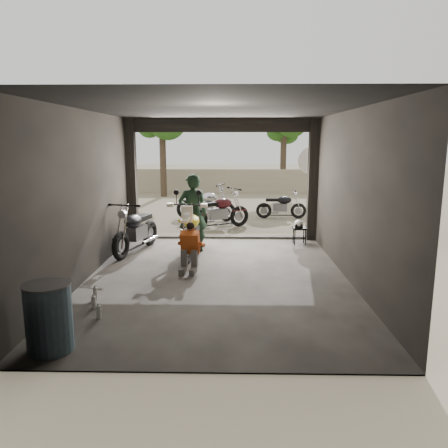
{
  "coord_description": "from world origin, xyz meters",
  "views": [
    {
      "loc": [
        0.3,
        -8.09,
        2.64
      ],
      "look_at": [
        0.12,
        0.6,
        0.97
      ],
      "focal_mm": 35.0,
      "sensor_mm": 36.0,
      "label": 1
    }
  ],
  "objects_px": {
    "main_bike": "(193,228)",
    "outside_bike_c": "(281,204)",
    "helmet": "(299,224)",
    "sign_post": "(311,174)",
    "mechanic": "(189,249)",
    "left_bike": "(136,227)",
    "outside_bike_b": "(219,209)",
    "rider": "(193,213)",
    "oil_drum": "(49,319)",
    "outside_bike_a": "(205,202)",
    "stool": "(299,230)"
  },
  "relations": [
    {
      "from": "rider",
      "to": "oil_drum",
      "type": "xyz_separation_m",
      "value": [
        -1.35,
        -5.07,
        -0.49
      ]
    },
    {
      "from": "outside_bike_b",
      "to": "outside_bike_c",
      "type": "relative_size",
      "value": 1.21
    },
    {
      "from": "main_bike",
      "to": "helmet",
      "type": "height_order",
      "value": "main_bike"
    },
    {
      "from": "outside_bike_a",
      "to": "sign_post",
      "type": "relative_size",
      "value": 0.74
    },
    {
      "from": "outside_bike_c",
      "to": "mechanic",
      "type": "distance_m",
      "value": 6.74
    },
    {
      "from": "outside_bike_b",
      "to": "outside_bike_c",
      "type": "distance_m",
      "value": 2.75
    },
    {
      "from": "mechanic",
      "to": "helmet",
      "type": "relative_size",
      "value": 4.22
    },
    {
      "from": "rider",
      "to": "oil_drum",
      "type": "distance_m",
      "value": 5.27
    },
    {
      "from": "stool",
      "to": "oil_drum",
      "type": "height_order",
      "value": "oil_drum"
    },
    {
      "from": "outside_bike_a",
      "to": "stool",
      "type": "xyz_separation_m",
      "value": [
        2.62,
        -3.42,
        -0.24
      ]
    },
    {
      "from": "left_bike",
      "to": "outside_bike_c",
      "type": "relative_size",
      "value": 1.24
    },
    {
      "from": "outside_bike_a",
      "to": "outside_bike_c",
      "type": "relative_size",
      "value": 1.23
    },
    {
      "from": "outside_bike_b",
      "to": "oil_drum",
      "type": "height_order",
      "value": "outside_bike_b"
    },
    {
      "from": "stool",
      "to": "sign_post",
      "type": "xyz_separation_m",
      "value": [
        0.6,
        1.97,
        1.29
      ]
    },
    {
      "from": "outside_bike_b",
      "to": "rider",
      "type": "bearing_deg",
      "value": 138.48
    },
    {
      "from": "outside_bike_a",
      "to": "outside_bike_c",
      "type": "bearing_deg",
      "value": -65.6
    },
    {
      "from": "outside_bike_b",
      "to": "oil_drum",
      "type": "xyz_separation_m",
      "value": [
        -1.88,
        -7.84,
        -0.16
      ]
    },
    {
      "from": "main_bike",
      "to": "outside_bike_b",
      "type": "xyz_separation_m",
      "value": [
        0.51,
        3.13,
        -0.05
      ]
    },
    {
      "from": "oil_drum",
      "to": "outside_bike_a",
      "type": "bearing_deg",
      "value": 81.54
    },
    {
      "from": "rider",
      "to": "helmet",
      "type": "relative_size",
      "value": 8.12
    },
    {
      "from": "main_bike",
      "to": "sign_post",
      "type": "relative_size",
      "value": 0.81
    },
    {
      "from": "left_bike",
      "to": "sign_post",
      "type": "bearing_deg",
      "value": 47.0
    },
    {
      "from": "outside_bike_c",
      "to": "oil_drum",
      "type": "height_order",
      "value": "outside_bike_c"
    },
    {
      "from": "left_bike",
      "to": "oil_drum",
      "type": "height_order",
      "value": "left_bike"
    },
    {
      "from": "outside_bike_b",
      "to": "outside_bike_c",
      "type": "height_order",
      "value": "outside_bike_b"
    },
    {
      "from": "stool",
      "to": "outside_bike_a",
      "type": "bearing_deg",
      "value": 127.46
    },
    {
      "from": "rider",
      "to": "left_bike",
      "type": "bearing_deg",
      "value": -6.11
    },
    {
      "from": "mechanic",
      "to": "rider",
      "type": "bearing_deg",
      "value": 98.55
    },
    {
      "from": "left_bike",
      "to": "helmet",
      "type": "xyz_separation_m",
      "value": [
        3.96,
        0.83,
        -0.07
      ]
    },
    {
      "from": "left_bike",
      "to": "sign_post",
      "type": "height_order",
      "value": "sign_post"
    },
    {
      "from": "helmet",
      "to": "outside_bike_b",
      "type": "bearing_deg",
      "value": 124.65
    },
    {
      "from": "main_bike",
      "to": "left_bike",
      "type": "relative_size",
      "value": 1.08
    },
    {
      "from": "outside_bike_a",
      "to": "sign_post",
      "type": "xyz_separation_m",
      "value": [
        3.22,
        -1.45,
        1.04
      ]
    },
    {
      "from": "helmet",
      "to": "oil_drum",
      "type": "distance_m",
      "value": 7.03
    },
    {
      "from": "oil_drum",
      "to": "outside_bike_c",
      "type": "bearing_deg",
      "value": 67.8
    },
    {
      "from": "main_bike",
      "to": "helmet",
      "type": "xyz_separation_m",
      "value": [
        2.59,
        1.1,
        -0.11
      ]
    },
    {
      "from": "mechanic",
      "to": "oil_drum",
      "type": "distance_m",
      "value": 3.69
    },
    {
      "from": "outside_bike_a",
      "to": "rider",
      "type": "height_order",
      "value": "rider"
    },
    {
      "from": "left_bike",
      "to": "oil_drum",
      "type": "distance_m",
      "value": 4.98
    },
    {
      "from": "main_bike",
      "to": "outside_bike_c",
      "type": "distance_m",
      "value": 5.58
    },
    {
      "from": "outside_bike_b",
      "to": "stool",
      "type": "distance_m",
      "value": 2.92
    },
    {
      "from": "outside_bike_a",
      "to": "sign_post",
      "type": "bearing_deg",
      "value": -98.45
    },
    {
      "from": "stool",
      "to": "mechanic",
      "type": "bearing_deg",
      "value": -136.47
    },
    {
      "from": "outside_bike_b",
      "to": "main_bike",
      "type": "bearing_deg",
      "value": 140.05
    },
    {
      "from": "left_bike",
      "to": "outside_bike_b",
      "type": "relative_size",
      "value": 1.02
    },
    {
      "from": "outside_bike_c",
      "to": "mechanic",
      "type": "xyz_separation_m",
      "value": [
        -2.52,
        -6.25,
        -0.02
      ]
    },
    {
      "from": "outside_bike_b",
      "to": "mechanic",
      "type": "distance_m",
      "value": 4.46
    },
    {
      "from": "outside_bike_b",
      "to": "stool",
      "type": "bearing_deg",
      "value": -163.86
    },
    {
      "from": "sign_post",
      "to": "mechanic",
      "type": "bearing_deg",
      "value": -101.58
    },
    {
      "from": "oil_drum",
      "to": "main_bike",
      "type": "bearing_deg",
      "value": 73.79
    }
  ]
}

